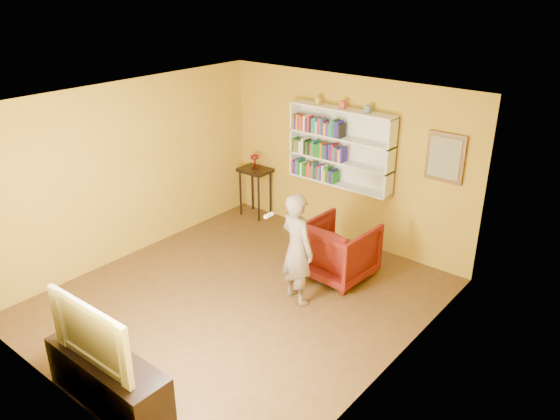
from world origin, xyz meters
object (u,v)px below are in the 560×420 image
at_px(console_table, 255,177).
at_px(armchair, 339,250).
at_px(television, 100,329).
at_px(tv_cabinet, 108,379).
at_px(person, 297,249).
at_px(ruby_lustre, 255,158).
at_px(bookshelf, 343,147).

height_order(console_table, armchair, console_table).
bearing_deg(television, tv_cabinet, 0.00).
relative_size(tv_cabinet, television, 1.29).
height_order(person, television, person).
bearing_deg(tv_cabinet, armchair, 83.72).
height_order(armchair, person, person).
distance_m(console_table, tv_cabinet, 4.94).
xyz_separation_m(console_table, ruby_lustre, (-0.00, 0.00, 0.35)).
xyz_separation_m(console_table, tv_cabinet, (1.99, -4.50, -0.47)).
bearing_deg(person, bookshelf, -57.57).
xyz_separation_m(bookshelf, tv_cabinet, (0.28, -4.66, -1.32)).
distance_m(bookshelf, person, 2.17).
bearing_deg(bookshelf, armchair, -56.65).
bearing_deg(tv_cabinet, bookshelf, 93.44).
relative_size(ruby_lustre, tv_cabinet, 0.17).
bearing_deg(ruby_lustre, television, -66.12).
xyz_separation_m(tv_cabinet, television, (0.00, 0.00, 0.62)).
bearing_deg(console_table, television, -66.12).
bearing_deg(armchair, bookshelf, -54.10).
bearing_deg(television, console_table, 112.45).
relative_size(ruby_lustre, television, 0.22).
xyz_separation_m(bookshelf, ruby_lustre, (-1.71, -0.16, -0.50)).
bearing_deg(ruby_lustre, console_table, -40.60).
relative_size(armchair, tv_cabinet, 0.61).
bearing_deg(console_table, armchair, -20.05).
height_order(tv_cabinet, television, television).
bearing_deg(person, ruby_lustre, -22.22).
bearing_deg(television, armchair, 82.29).
height_order(bookshelf, tv_cabinet, bookshelf).
height_order(person, tv_cabinet, person).
bearing_deg(armchair, ruby_lustre, -17.50).
relative_size(bookshelf, television, 1.50).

